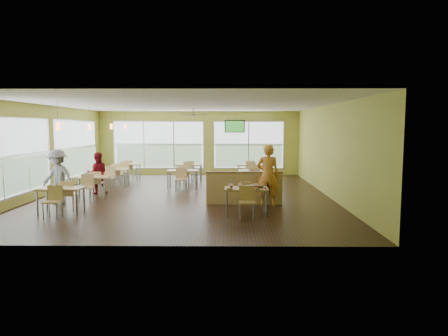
# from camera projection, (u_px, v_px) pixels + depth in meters

# --- Properties ---
(room) EXTENTS (12.00, 12.04, 3.20)m
(room) POSITION_uv_depth(u_px,v_px,m) (186.00, 151.00, 14.02)
(room) COLOR black
(room) RESTS_ON ground
(window_bays) EXTENTS (9.24, 10.24, 2.38)m
(window_bays) POSITION_uv_depth(u_px,v_px,m) (132.00, 149.00, 17.13)
(window_bays) COLOR white
(window_bays) RESTS_ON room
(main_table) EXTENTS (1.22, 1.52, 0.87)m
(main_table) POSITION_uv_depth(u_px,v_px,m) (246.00, 192.00, 11.12)
(main_table) COLOR tan
(main_table) RESTS_ON floor
(half_wall_divider) EXTENTS (2.40, 0.14, 1.04)m
(half_wall_divider) POSITION_uv_depth(u_px,v_px,m) (244.00, 188.00, 12.57)
(half_wall_divider) COLOR tan
(half_wall_divider) RESTS_ON floor
(dining_tables) EXTENTS (6.92, 8.72, 0.87)m
(dining_tables) POSITION_uv_depth(u_px,v_px,m) (164.00, 172.00, 15.84)
(dining_tables) COLOR tan
(dining_tables) RESTS_ON floor
(pendant_lights) EXTENTS (0.11, 7.31, 0.86)m
(pendant_lights) POSITION_uv_depth(u_px,v_px,m) (101.00, 126.00, 14.64)
(pendant_lights) COLOR #2D2119
(pendant_lights) RESTS_ON ceiling
(ceiling_fan) EXTENTS (1.25, 1.25, 0.29)m
(ceiling_fan) POSITION_uv_depth(u_px,v_px,m) (193.00, 115.00, 16.87)
(ceiling_fan) COLOR #2D2119
(ceiling_fan) RESTS_ON ceiling
(tv_backwall) EXTENTS (1.00, 0.07, 0.60)m
(tv_backwall) POSITION_uv_depth(u_px,v_px,m) (235.00, 126.00, 19.78)
(tv_backwall) COLOR black
(tv_backwall) RESTS_ON wall_back
(man_plaid) EXTENTS (0.77, 0.57, 1.91)m
(man_plaid) POSITION_uv_depth(u_px,v_px,m) (268.00, 175.00, 12.30)
(man_plaid) COLOR orange
(man_plaid) RESTS_ON floor
(patron_maroon) EXTENTS (0.89, 0.79, 1.51)m
(patron_maroon) POSITION_uv_depth(u_px,v_px,m) (97.00, 173.00, 14.52)
(patron_maroon) COLOR maroon
(patron_maroon) RESTS_ON floor
(patron_grey) EXTENTS (1.29, 1.01, 1.74)m
(patron_grey) POSITION_uv_depth(u_px,v_px,m) (58.00, 177.00, 12.51)
(patron_grey) COLOR slate
(patron_grey) RESTS_ON floor
(cup_blue) EXTENTS (0.10, 0.10, 0.36)m
(cup_blue) POSITION_uv_depth(u_px,v_px,m) (231.00, 186.00, 10.89)
(cup_blue) COLOR white
(cup_blue) RESTS_ON main_table
(cup_yellow) EXTENTS (0.10, 0.10, 0.37)m
(cup_yellow) POSITION_uv_depth(u_px,v_px,m) (240.00, 186.00, 10.91)
(cup_yellow) COLOR white
(cup_yellow) RESTS_ON main_table
(cup_red_near) EXTENTS (0.08, 0.08, 0.30)m
(cup_red_near) POSITION_uv_depth(u_px,v_px,m) (252.00, 186.00, 10.95)
(cup_red_near) COLOR white
(cup_red_near) RESTS_ON main_table
(cup_red_far) EXTENTS (0.10, 0.10, 0.38)m
(cup_red_far) POSITION_uv_depth(u_px,v_px,m) (256.00, 186.00, 10.90)
(cup_red_far) COLOR white
(cup_red_far) RESTS_ON main_table
(food_basket) EXTENTS (0.27, 0.27, 0.06)m
(food_basket) POSITION_uv_depth(u_px,v_px,m) (259.00, 186.00, 11.14)
(food_basket) COLOR black
(food_basket) RESTS_ON main_table
(ketchup_cup) EXTENTS (0.05, 0.05, 0.02)m
(ketchup_cup) POSITION_uv_depth(u_px,v_px,m) (266.00, 188.00, 10.92)
(ketchup_cup) COLOR #970612
(ketchup_cup) RESTS_ON main_table
(wrapper_left) EXTENTS (0.21, 0.20, 0.04)m
(wrapper_left) POSITION_uv_depth(u_px,v_px,m) (229.00, 189.00, 10.81)
(wrapper_left) COLOR #926B47
(wrapper_left) RESTS_ON main_table
(wrapper_mid) EXTENTS (0.26, 0.25, 0.05)m
(wrapper_mid) POSITION_uv_depth(u_px,v_px,m) (250.00, 187.00, 11.13)
(wrapper_mid) COLOR #926B47
(wrapper_mid) RESTS_ON main_table
(wrapper_right) EXTENTS (0.16, 0.15, 0.03)m
(wrapper_right) POSITION_uv_depth(u_px,v_px,m) (258.00, 189.00, 10.80)
(wrapper_right) COLOR #926B47
(wrapper_right) RESTS_ON main_table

